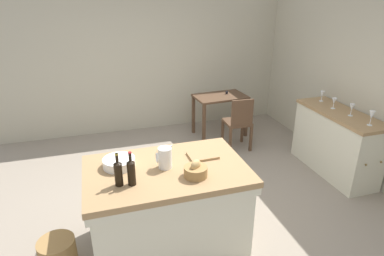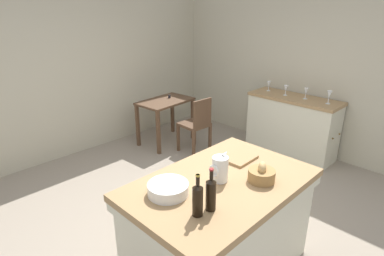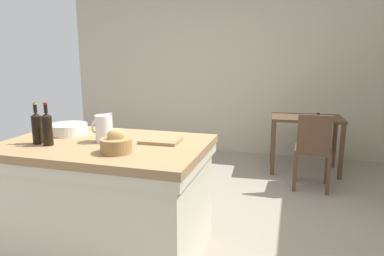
{
  "view_description": "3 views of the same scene",
  "coord_description": "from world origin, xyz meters",
  "px_view_note": "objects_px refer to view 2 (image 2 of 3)",
  "views": [
    {
      "loc": [
        -0.94,
        -3.32,
        2.47
      ],
      "look_at": [
        0.12,
        0.15,
        0.94
      ],
      "focal_mm": 30.7,
      "sensor_mm": 36.0,
      "label": 1
    },
    {
      "loc": [
        -2.12,
        -2.03,
        2.22
      ],
      "look_at": [
        0.17,
        0.24,
        0.96
      ],
      "focal_mm": 29.72,
      "sensor_mm": 36.0,
      "label": 2
    },
    {
      "loc": [
        0.98,
        -2.93,
        1.56
      ],
      "look_at": [
        0.1,
        0.12,
        0.89
      ],
      "focal_mm": 32.91,
      "sensor_mm": 36.0,
      "label": 3
    }
  ],
  "objects_px": {
    "wine_bottle_dark": "(211,193)",
    "pitcher": "(220,169)",
    "side_cabinet": "(292,126)",
    "wooden_chair": "(197,123)",
    "island_table": "(220,223)",
    "writing_desk": "(166,107)",
    "bread_basket": "(262,174)",
    "wine_glass_right": "(269,84)",
    "wine_glass_left": "(306,91)",
    "wine_glass_middle": "(286,89)",
    "wash_bowl": "(168,189)",
    "cutting_board": "(240,158)",
    "wine_glass_far_left": "(329,95)",
    "wine_bottle_amber": "(198,199)"
  },
  "relations": [
    {
      "from": "wine_bottle_dark",
      "to": "pitcher",
      "type": "bearing_deg",
      "value": 31.13
    },
    {
      "from": "side_cabinet",
      "to": "wooden_chair",
      "type": "distance_m",
      "value": 1.48
    },
    {
      "from": "island_table",
      "to": "writing_desk",
      "type": "xyz_separation_m",
      "value": [
        1.54,
        2.48,
        0.14
      ]
    },
    {
      "from": "island_table",
      "to": "bread_basket",
      "type": "relative_size",
      "value": 7.17
    },
    {
      "from": "island_table",
      "to": "wine_glass_right",
      "type": "bearing_deg",
      "value": 24.99
    },
    {
      "from": "island_table",
      "to": "wooden_chair",
      "type": "relative_size",
      "value": 1.71
    },
    {
      "from": "side_cabinet",
      "to": "island_table",
      "type": "bearing_deg",
      "value": -163.96
    },
    {
      "from": "wine_glass_left",
      "to": "wine_glass_right",
      "type": "xyz_separation_m",
      "value": [
        0.02,
        0.64,
        -0.01
      ]
    },
    {
      "from": "pitcher",
      "to": "wine_bottle_dark",
      "type": "distance_m",
      "value": 0.4
    },
    {
      "from": "bread_basket",
      "to": "wine_glass_middle",
      "type": "bearing_deg",
      "value": 25.41
    },
    {
      "from": "wine_bottle_dark",
      "to": "bread_basket",
      "type": "bearing_deg",
      "value": -3.44
    },
    {
      "from": "side_cabinet",
      "to": "wash_bowl",
      "type": "distance_m",
      "value": 3.16
    },
    {
      "from": "cutting_board",
      "to": "wine_glass_far_left",
      "type": "xyz_separation_m",
      "value": [
        2.23,
        0.14,
        0.14
      ]
    },
    {
      "from": "bread_basket",
      "to": "wine_glass_right",
      "type": "height_order",
      "value": "wine_glass_right"
    },
    {
      "from": "island_table",
      "to": "wine_bottle_dark",
      "type": "bearing_deg",
      "value": -151.31
    },
    {
      "from": "writing_desk",
      "to": "wine_bottle_amber",
      "type": "xyz_separation_m",
      "value": [
        -2.0,
        -2.65,
        0.4
      ]
    },
    {
      "from": "wash_bowl",
      "to": "wine_bottle_dark",
      "type": "relative_size",
      "value": 0.97
    },
    {
      "from": "side_cabinet",
      "to": "wine_bottle_amber",
      "type": "bearing_deg",
      "value": -163.3
    },
    {
      "from": "side_cabinet",
      "to": "wine_bottle_amber",
      "type": "relative_size",
      "value": 4.5
    },
    {
      "from": "writing_desk",
      "to": "island_table",
      "type": "bearing_deg",
      "value": -121.84
    },
    {
      "from": "island_table",
      "to": "wine_glass_middle",
      "type": "xyz_separation_m",
      "value": [
        2.62,
        0.92,
        0.54
      ]
    },
    {
      "from": "wine_glass_left",
      "to": "wine_bottle_amber",
      "type": "bearing_deg",
      "value": -165.97
    },
    {
      "from": "wine_bottle_dark",
      "to": "island_table",
      "type": "bearing_deg",
      "value": 28.69
    },
    {
      "from": "wine_bottle_amber",
      "to": "island_table",
      "type": "bearing_deg",
      "value": 20.42
    },
    {
      "from": "wooden_chair",
      "to": "wine_glass_right",
      "type": "bearing_deg",
      "value": -28.23
    },
    {
      "from": "pitcher",
      "to": "island_table",
      "type": "bearing_deg",
      "value": -65.15
    },
    {
      "from": "wash_bowl",
      "to": "bread_basket",
      "type": "bearing_deg",
      "value": -30.8
    },
    {
      "from": "wooden_chair",
      "to": "wine_bottle_dark",
      "type": "xyz_separation_m",
      "value": [
        -1.96,
        -2.01,
        0.54
      ]
    },
    {
      "from": "pitcher",
      "to": "wine_glass_far_left",
      "type": "height_order",
      "value": "pitcher"
    },
    {
      "from": "side_cabinet",
      "to": "cutting_board",
      "type": "xyz_separation_m",
      "value": [
        -2.23,
        -0.64,
        0.45
      ]
    },
    {
      "from": "pitcher",
      "to": "wine_glass_far_left",
      "type": "xyz_separation_m",
      "value": [
        2.65,
        0.25,
        0.04
      ]
    },
    {
      "from": "pitcher",
      "to": "wine_glass_left",
      "type": "height_order",
      "value": "pitcher"
    },
    {
      "from": "wine_bottle_amber",
      "to": "wine_glass_middle",
      "type": "bearing_deg",
      "value": 19.42
    },
    {
      "from": "writing_desk",
      "to": "wine_bottle_dark",
      "type": "distance_m",
      "value": 3.3
    },
    {
      "from": "side_cabinet",
      "to": "wine_bottle_amber",
      "type": "height_order",
      "value": "wine_bottle_amber"
    },
    {
      "from": "wine_bottle_amber",
      "to": "wine_glass_far_left",
      "type": "xyz_separation_m",
      "value": [
        3.1,
        0.43,
        0.03
      ]
    },
    {
      "from": "wine_bottle_amber",
      "to": "wine_glass_middle",
      "type": "distance_m",
      "value": 3.27
    },
    {
      "from": "bread_basket",
      "to": "wine_glass_right",
      "type": "bearing_deg",
      "value": 30.96
    },
    {
      "from": "wash_bowl",
      "to": "wine_bottle_dark",
      "type": "xyz_separation_m",
      "value": [
        0.08,
        -0.35,
        0.08
      ]
    },
    {
      "from": "side_cabinet",
      "to": "wine_glass_left",
      "type": "xyz_separation_m",
      "value": [
        0.02,
        -0.15,
        0.57
      ]
    },
    {
      "from": "cutting_board",
      "to": "island_table",
      "type": "bearing_deg",
      "value": -163.27
    },
    {
      "from": "wooden_chair",
      "to": "wash_bowl",
      "type": "xyz_separation_m",
      "value": [
        -2.03,
        -1.66,
        0.45
      ]
    },
    {
      "from": "wine_glass_far_left",
      "to": "wine_glass_middle",
      "type": "relative_size",
      "value": 1.21
    },
    {
      "from": "wooden_chair",
      "to": "wine_bottle_dark",
      "type": "relative_size",
      "value": 2.86
    },
    {
      "from": "island_table",
      "to": "wine_bottle_amber",
      "type": "height_order",
      "value": "wine_bottle_amber"
    },
    {
      "from": "wine_glass_far_left",
      "to": "cutting_board",
      "type": "bearing_deg",
      "value": -176.44
    },
    {
      "from": "writing_desk",
      "to": "wine_glass_middle",
      "type": "bearing_deg",
      "value": -55.38
    },
    {
      "from": "writing_desk",
      "to": "pitcher",
      "type": "height_order",
      "value": "pitcher"
    },
    {
      "from": "cutting_board",
      "to": "wine_glass_middle",
      "type": "relative_size",
      "value": 1.88
    },
    {
      "from": "wooden_chair",
      "to": "wine_glass_middle",
      "type": "distance_m",
      "value": 1.46
    }
  ]
}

